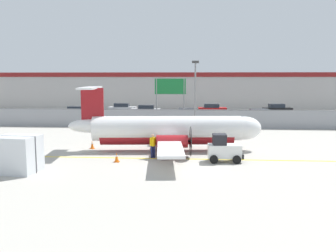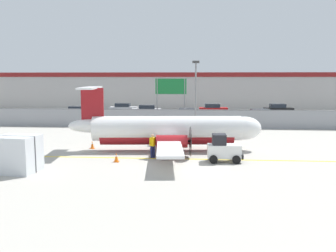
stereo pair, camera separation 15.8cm
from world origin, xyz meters
name	(u,v)px [view 1 (the left image)]	position (x,y,z in m)	size (l,w,h in m)	color
ground_plane	(176,159)	(0.00, 2.00, 0.00)	(140.00, 140.00, 0.01)	#ADA89E
perimeter_fence	(184,118)	(0.00, 18.00, 1.12)	(98.00, 0.10, 2.10)	gray
parking_lot_strip	(186,117)	(0.00, 29.50, 0.06)	(98.00, 17.00, 0.12)	#38383A
background_building	(189,90)	(0.00, 47.99, 3.26)	(91.00, 8.10, 6.50)	#BCB7B2
commuter_airplane	(171,130)	(-0.59, 4.89, 1.60)	(14.92, 16.08, 4.92)	white
baggage_tug	(224,149)	(3.23, 1.34, 0.86)	(2.37, 1.45, 1.88)	silver
ground_crew_worker	(153,145)	(-1.65, 2.21, 0.95)	(0.48, 0.48, 1.70)	#191E4C
cargo_container	(17,154)	(-9.27, -2.38, 1.10)	(2.62, 2.27, 2.20)	silver
traffic_cone_near_left	(117,157)	(-3.94, 0.74, 0.31)	(0.36, 0.36, 0.64)	orange
traffic_cone_near_right	(92,145)	(-6.87, 5.24, 0.31)	(0.36, 0.36, 0.64)	orange
parked_car_0	(76,112)	(-15.04, 26.62, 0.89)	(4.31, 2.24, 1.58)	silver
parked_car_1	(122,108)	(-9.87, 33.02, 0.89)	(4.24, 2.07, 1.58)	silver
parked_car_2	(146,111)	(-5.84, 29.62, 0.89)	(4.26, 2.12, 1.58)	silver
parked_car_3	(186,114)	(0.14, 24.35, 0.89)	(4.20, 2.00, 1.58)	red
parked_car_4	(212,109)	(3.81, 32.76, 0.89)	(4.25, 2.10, 1.58)	red
parked_car_5	(258,115)	(9.21, 23.79, 0.89)	(4.31, 2.23, 1.58)	slate
parked_car_6	(277,109)	(13.54, 33.38, 0.89)	(4.25, 2.10, 1.58)	black
apron_light_pole	(195,91)	(1.27, 14.05, 4.30)	(0.70, 0.30, 7.27)	slate
highway_sign	(170,90)	(-1.63, 19.83, 4.14)	(3.60, 0.14, 5.50)	slate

